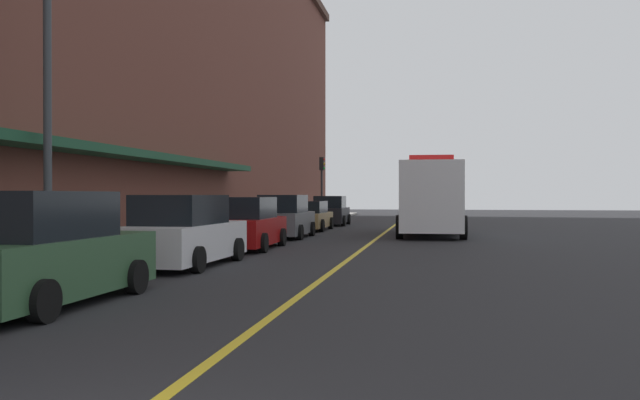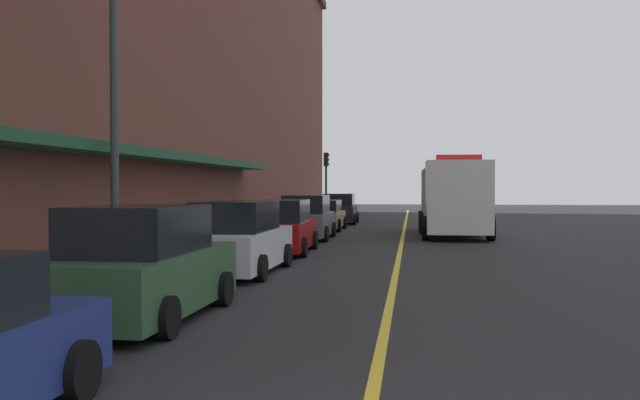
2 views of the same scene
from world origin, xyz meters
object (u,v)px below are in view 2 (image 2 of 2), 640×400
(box_truck, at_px, (453,198))
(parking_meter_0, at_px, (315,206))
(parking_meter_1, at_px, (266,215))
(parked_car_4, at_px, (307,219))
(traffic_light_near, at_px, (326,172))
(parking_meter_2, at_px, (280,213))
(parked_car_2, at_px, (238,240))
(parked_car_3, at_px, (282,228))
(parked_car_1, at_px, (143,267))
(parked_car_6, at_px, (339,210))
(street_lamp_left, at_px, (114,85))
(parked_car_5, at_px, (323,216))

(box_truck, bearing_deg, parking_meter_0, -141.68)
(parking_meter_1, bearing_deg, parked_car_4, 50.88)
(box_truck, relative_size, traffic_light_near, 2.03)
(parking_meter_2, bearing_deg, parked_car_2, -83.93)
(parked_car_3, distance_m, parking_meter_0, 18.55)
(parked_car_3, bearing_deg, parked_car_1, 177.97)
(parked_car_1, distance_m, parked_car_6, 29.84)
(parked_car_1, relative_size, street_lamp_left, 0.68)
(parked_car_3, height_order, traffic_light_near, traffic_light_near)
(parking_meter_0, xyz_separation_m, traffic_light_near, (0.06, 4.84, 2.10))
(traffic_light_near, bearing_deg, parking_meter_0, -90.73)
(parking_meter_0, relative_size, street_lamp_left, 0.19)
(parked_car_3, height_order, street_lamp_left, street_lamp_left)
(parked_car_5, xyz_separation_m, box_truck, (6.27, -2.85, 0.94))
(parked_car_4, distance_m, parking_meter_1, 2.20)
(traffic_light_near, bearing_deg, parking_meter_1, -90.19)
(parked_car_2, relative_size, parked_car_6, 1.17)
(box_truck, bearing_deg, parked_car_6, -146.39)
(parked_car_5, relative_size, parking_meter_1, 3.56)
(street_lamp_left, relative_size, traffic_light_near, 1.61)
(parked_car_2, bearing_deg, parking_meter_2, 7.05)
(parked_car_6, relative_size, parking_meter_0, 3.16)
(parked_car_1, relative_size, box_truck, 0.54)
(parked_car_2, distance_m, parking_meter_1, 9.93)
(parked_car_2, distance_m, traffic_light_near, 28.97)
(box_truck, distance_m, parking_meter_1, 9.03)
(street_lamp_left, bearing_deg, parked_car_4, 82.25)
(parked_car_1, bearing_deg, box_truck, -15.56)
(parked_car_6, relative_size, street_lamp_left, 0.61)
(parking_meter_0, bearing_deg, parked_car_1, -87.50)
(box_truck, xyz_separation_m, parking_meter_2, (-7.58, -1.93, -0.61))
(parked_car_5, relative_size, box_truck, 0.54)
(parked_car_2, xyz_separation_m, parking_meter_2, (-1.36, 12.77, 0.20))
(parked_car_6, bearing_deg, parked_car_1, 178.71)
(parked_car_1, bearing_deg, parked_car_4, 0.87)
(parked_car_4, xyz_separation_m, parked_car_5, (-0.07, 6.02, -0.13))
(parking_meter_0, bearing_deg, parking_meter_1, -90.00)
(parked_car_6, height_order, street_lamp_left, street_lamp_left)
(parked_car_4, xyz_separation_m, parked_car_6, (0.11, 12.04, -0.03))
(parked_car_6, bearing_deg, traffic_light_near, 14.25)
(parked_car_1, height_order, parking_meter_0, parked_car_1)
(parked_car_6, relative_size, parking_meter_1, 3.16)
(parking_meter_2, bearing_deg, parking_meter_0, 90.00)
(parked_car_1, xyz_separation_m, parking_meter_0, (-1.32, 30.28, 0.18))
(parked_car_6, xyz_separation_m, parking_meter_0, (-1.49, 0.44, 0.23))
(parked_car_3, distance_m, box_truck, 11.07)
(box_truck, bearing_deg, parking_meter_1, -58.12)
(parked_car_1, bearing_deg, parked_car_5, 1.08)
(parked_car_6, distance_m, parking_meter_1, 13.82)
(box_truck, relative_size, parking_meter_2, 6.56)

